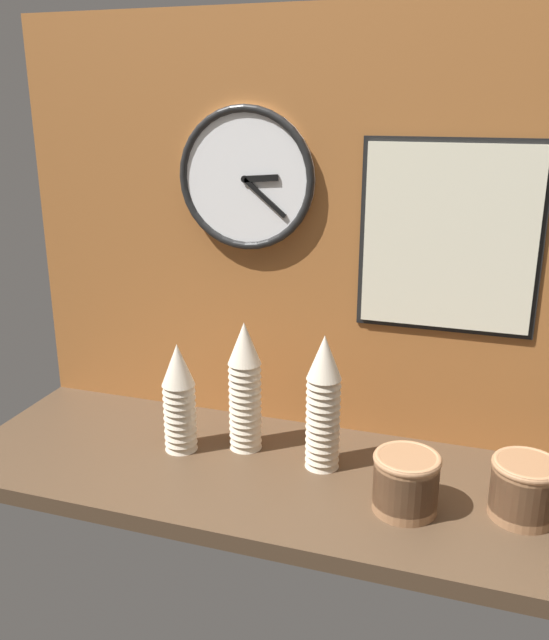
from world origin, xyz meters
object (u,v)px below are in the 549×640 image
at_px(cup_stack_center_right, 323,403).
at_px(cup_stack_center, 245,386).
at_px(bowl_stack_far_right, 524,488).
at_px(menu_board, 449,238).
at_px(cup_stack_center_left, 179,398).
at_px(bowl_stack_right, 406,481).
at_px(wall_clock, 246,179).

distance_m(cup_stack_center_right, cup_stack_center, 0.21).
height_order(bowl_stack_far_right, menu_board, menu_board).
xyz_separation_m(cup_stack_center_left, bowl_stack_right, (0.57, -0.09, -0.07)).
bearing_deg(menu_board, cup_stack_center_left, -159.23).
height_order(cup_stack_center, menu_board, menu_board).
bearing_deg(bowl_stack_right, wall_clock, 146.48).
relative_size(cup_stack_center_right, bowl_stack_far_right, 2.31).
relative_size(cup_stack_center, cup_stack_center_left, 1.19).
height_order(cup_stack_center, bowl_stack_right, cup_stack_center).
relative_size(cup_stack_center, wall_clock, 0.94).
xyz_separation_m(cup_stack_center, wall_clock, (-0.05, 0.16, 0.49)).
bearing_deg(wall_clock, menu_board, 1.02).
height_order(cup_stack_center_right, menu_board, menu_board).
bearing_deg(cup_stack_center, cup_stack_center_right, -8.40).
distance_m(cup_stack_center_right, bowl_stack_right, 0.26).
bearing_deg(cup_stack_center_right, wall_clock, 143.47).
relative_size(cup_stack_center_left, bowl_stack_right, 1.95).
distance_m(cup_stack_center, menu_board, 0.60).
distance_m(bowl_stack_far_right, bowl_stack_right, 0.24).
distance_m(cup_stack_center_left, wall_clock, 0.57).
relative_size(cup_stack_center, menu_board, 0.73).
distance_m(cup_stack_center, wall_clock, 0.51).
xyz_separation_m(bowl_stack_far_right, wall_clock, (-0.71, 0.26, 0.58)).
bearing_deg(cup_stack_center, wall_clock, 107.47).
bearing_deg(wall_clock, bowl_stack_right, -33.52).
bearing_deg(cup_stack_center_left, menu_board, 20.77).
bearing_deg(cup_stack_center_left, bowl_stack_far_right, -2.89).
distance_m(bowl_stack_right, wall_clock, 0.81).
xyz_separation_m(cup_stack_center, bowl_stack_far_right, (0.66, -0.10, -0.10)).
bearing_deg(bowl_stack_far_right, bowl_stack_right, -167.72).
distance_m(cup_stack_center_right, bowl_stack_far_right, 0.47).
height_order(cup_stack_center_left, bowl_stack_right, cup_stack_center_left).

